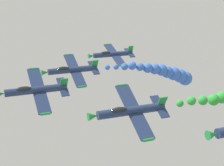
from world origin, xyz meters
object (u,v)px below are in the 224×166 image
at_px(airplane_right_inner, 72,70).
at_px(airplane_right_outer, 112,54).
at_px(airplane_left_inner, 130,111).
at_px(airplane_lead, 35,90).

xyz_separation_m(airplane_right_inner, airplane_right_outer, (11.17, -12.37, -0.16)).
bearing_deg(airplane_right_inner, airplane_left_inner, -177.56).
xyz_separation_m(airplane_left_inner, airplane_right_outer, (34.21, -11.39, -0.06)).
xyz_separation_m(airplane_left_inner, airplane_right_inner, (23.04, 0.98, 0.10)).
bearing_deg(airplane_right_inner, airplane_right_outer, -47.90).
bearing_deg(airplane_lead, airplane_right_inner, -39.38).
relative_size(airplane_lead, airplane_right_outer, 1.00).
height_order(airplane_left_inner, airplane_right_outer, airplane_left_inner).
relative_size(airplane_lead, airplane_left_inner, 1.00).
height_order(airplane_lead, airplane_right_outer, airplane_lead).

